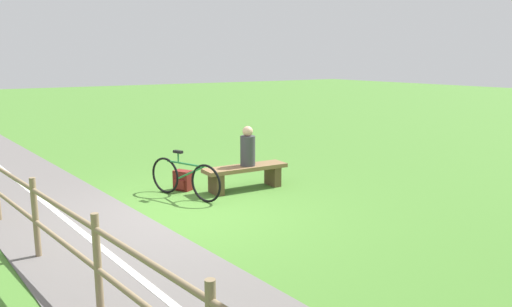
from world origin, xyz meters
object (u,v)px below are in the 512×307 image
at_px(person_seated, 248,148).
at_px(backpack, 183,180).
at_px(bench, 245,173).
at_px(bicycle, 185,178).

relative_size(person_seated, backpack, 1.95).
bearing_deg(backpack, person_seated, 149.86).
height_order(bench, bicycle, bicycle).
distance_m(bench, bicycle, 1.28).
bearing_deg(person_seated, bench, 0.00).
xyz_separation_m(bench, person_seated, (-0.06, 0.00, 0.51)).
distance_m(bicycle, backpack, 0.59).
distance_m(person_seated, bicycle, 1.42).
relative_size(bench, bicycle, 1.05).
xyz_separation_m(bench, backpack, (1.08, -0.65, -0.14)).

